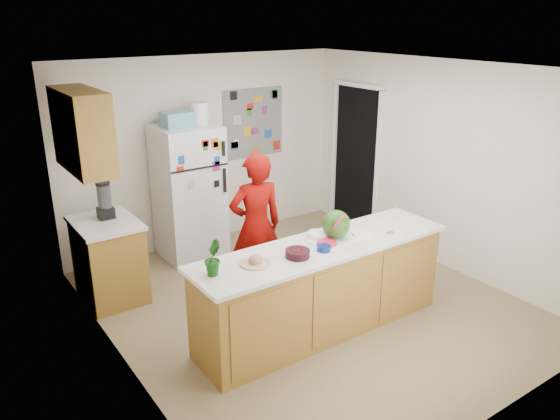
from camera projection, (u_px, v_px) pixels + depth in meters
floor at (307, 304)px, 5.97m from camera, size 4.00×4.50×0.02m
wall_back at (205, 151)px, 7.29m from camera, size 4.00×0.02×2.50m
wall_left at (114, 238)px, 4.46m from camera, size 0.02×4.50×2.50m
wall_right at (440, 165)px, 6.62m from camera, size 0.02×4.50×2.50m
ceiling at (311, 67)px, 5.11m from camera, size 4.00×4.50×0.02m
doorway at (356, 159)px, 7.80m from camera, size 0.03×0.85×2.04m
peninsula_base at (322, 290)px, 5.32m from camera, size 2.60×0.62×0.88m
peninsula_top at (323, 247)px, 5.17m from camera, size 2.68×0.70×0.04m
side_counter_base at (109, 261)px, 5.96m from camera, size 0.60×0.80×0.86m
side_counter_top at (105, 223)px, 5.80m from camera, size 0.64×0.84×0.04m
upper_cabinets at (82, 131)px, 5.35m from camera, size 0.35×1.00×0.80m
refrigerator at (189, 193)px, 6.89m from camera, size 0.75×0.70×1.70m
fridge_top_bin at (177, 119)px, 6.51m from camera, size 0.35×0.28×0.18m
photo_collage at (253, 123)px, 7.57m from camera, size 0.95×0.01×0.95m
person at (256, 226)px, 5.89m from camera, size 0.66×0.50×1.63m
blender_appliance at (105, 201)px, 5.83m from camera, size 0.14×0.14×0.38m
cutting_board at (332, 240)px, 5.25m from camera, size 0.47×0.38×0.01m
watermelon at (336, 224)px, 5.25m from camera, size 0.28×0.28×0.28m
watermelon_slice at (327, 243)px, 5.15m from camera, size 0.18×0.18×0.02m
cherry_bowl at (298, 253)px, 4.89m from camera, size 0.24×0.24×0.07m
white_bowl at (317, 235)px, 5.30m from camera, size 0.24×0.24×0.06m
cobalt_bowl at (324, 248)px, 5.02m from camera, size 0.16×0.16×0.05m
plate at (255, 263)px, 4.76m from camera, size 0.29×0.29×0.02m
paper_towel at (362, 234)px, 5.39m from camera, size 0.22×0.21×0.02m
keys at (390, 233)px, 5.43m from camera, size 0.08×0.05×0.01m
potted_plant at (212, 258)px, 4.53m from camera, size 0.20×0.21×0.30m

